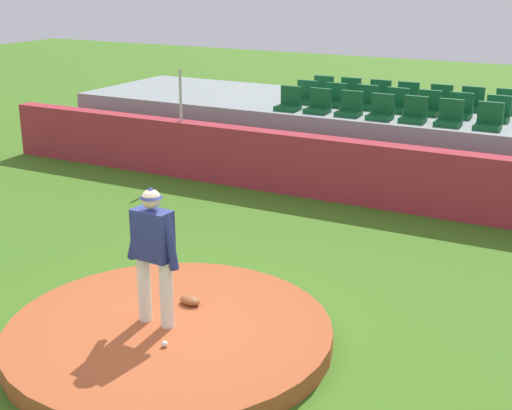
% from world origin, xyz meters
% --- Properties ---
extents(ground_plane, '(60.00, 60.00, 0.00)m').
position_xyz_m(ground_plane, '(0.00, 0.00, 0.00)').
color(ground_plane, '#3E6F1C').
extents(pitchers_mound, '(3.99, 3.99, 0.24)m').
position_xyz_m(pitchers_mound, '(0.00, 0.00, 0.12)').
color(pitchers_mound, '#AB4F29').
rests_on(pitchers_mound, ground_plane).
extents(pitcher, '(0.77, 0.28, 1.74)m').
position_xyz_m(pitcher, '(-0.17, -0.01, 1.25)').
color(pitcher, white).
rests_on(pitcher, pitchers_mound).
extents(baseball, '(0.07, 0.07, 0.07)m').
position_xyz_m(baseball, '(0.26, -0.45, 0.28)').
color(baseball, white).
rests_on(baseball, pitchers_mound).
extents(fielding_glove, '(0.33, 0.25, 0.11)m').
position_xyz_m(fielding_glove, '(-0.10, 0.62, 0.30)').
color(fielding_glove, brown).
rests_on(fielding_glove, pitchers_mound).
extents(brick_barrier, '(17.37, 0.40, 1.23)m').
position_xyz_m(brick_barrier, '(0.00, 6.40, 0.61)').
color(brick_barrier, '#A62D37').
rests_on(brick_barrier, ground_plane).
extents(fence_post_left, '(0.06, 0.06, 1.13)m').
position_xyz_m(fence_post_left, '(-4.08, 6.40, 1.79)').
color(fence_post_left, silver).
rests_on(fence_post_left, brick_barrier).
extents(bleacher_platform, '(15.23, 3.55, 1.45)m').
position_xyz_m(bleacher_platform, '(0.00, 8.88, 0.73)').
color(bleacher_platform, gray).
rests_on(bleacher_platform, ground_plane).
extents(stadium_chair_0, '(0.48, 0.44, 0.50)m').
position_xyz_m(stadium_chair_0, '(-2.08, 7.62, 1.61)').
color(stadium_chair_0, '#105328').
rests_on(stadium_chair_0, bleacher_platform).
extents(stadium_chair_1, '(0.48, 0.44, 0.50)m').
position_xyz_m(stadium_chair_1, '(-1.40, 7.65, 1.61)').
color(stadium_chair_1, '#105328').
rests_on(stadium_chair_1, bleacher_platform).
extents(stadium_chair_2, '(0.48, 0.44, 0.50)m').
position_xyz_m(stadium_chair_2, '(-0.69, 7.65, 1.61)').
color(stadium_chair_2, '#105328').
rests_on(stadium_chair_2, bleacher_platform).
extents(stadium_chair_3, '(0.48, 0.44, 0.50)m').
position_xyz_m(stadium_chair_3, '(0.00, 7.61, 1.61)').
color(stadium_chair_3, '#105328').
rests_on(stadium_chair_3, bleacher_platform).
extents(stadium_chair_4, '(0.48, 0.44, 0.50)m').
position_xyz_m(stadium_chair_4, '(0.67, 7.65, 1.61)').
color(stadium_chair_4, '#105328').
rests_on(stadium_chair_4, bleacher_platform).
extents(stadium_chair_5, '(0.48, 0.44, 0.50)m').
position_xyz_m(stadium_chair_5, '(1.38, 7.64, 1.61)').
color(stadium_chair_5, '#105328').
rests_on(stadium_chair_5, bleacher_platform).
extents(stadium_chair_6, '(0.48, 0.44, 0.50)m').
position_xyz_m(stadium_chair_6, '(2.13, 7.66, 1.61)').
color(stadium_chair_6, '#105328').
rests_on(stadium_chair_6, bleacher_platform).
extents(stadium_chair_7, '(0.48, 0.44, 0.50)m').
position_xyz_m(stadium_chair_7, '(-2.12, 8.56, 1.61)').
color(stadium_chair_7, '#105328').
rests_on(stadium_chair_7, bleacher_platform).
extents(stadium_chair_8, '(0.48, 0.44, 0.50)m').
position_xyz_m(stadium_chair_8, '(-1.40, 8.52, 1.61)').
color(stadium_chair_8, '#105328').
rests_on(stadium_chair_8, bleacher_platform).
extents(stadium_chair_9, '(0.48, 0.44, 0.50)m').
position_xyz_m(stadium_chair_9, '(-0.68, 8.55, 1.61)').
color(stadium_chair_9, '#105328').
rests_on(stadium_chair_9, bleacher_platform).
extents(stadium_chair_10, '(0.48, 0.44, 0.50)m').
position_xyz_m(stadium_chair_10, '(0.02, 8.50, 1.61)').
color(stadium_chair_10, '#105328').
rests_on(stadium_chair_10, bleacher_platform).
extents(stadium_chair_11, '(0.48, 0.44, 0.50)m').
position_xyz_m(stadium_chair_11, '(0.72, 8.52, 1.61)').
color(stadium_chair_11, '#105328').
rests_on(stadium_chair_11, bleacher_platform).
extents(stadium_chair_12, '(0.48, 0.44, 0.50)m').
position_xyz_m(stadium_chair_12, '(1.37, 8.51, 1.61)').
color(stadium_chair_12, '#105328').
rests_on(stadium_chair_12, bleacher_platform).
extents(stadium_chair_13, '(0.48, 0.44, 0.50)m').
position_xyz_m(stadium_chair_13, '(2.12, 8.52, 1.61)').
color(stadium_chair_13, '#105328').
rests_on(stadium_chair_13, bleacher_platform).
extents(stadium_chair_14, '(0.48, 0.44, 0.50)m').
position_xyz_m(stadium_chair_14, '(-2.08, 9.40, 1.61)').
color(stadium_chair_14, '#105328').
rests_on(stadium_chair_14, bleacher_platform).
extents(stadium_chair_15, '(0.48, 0.44, 0.50)m').
position_xyz_m(stadium_chair_15, '(-1.41, 9.43, 1.61)').
color(stadium_chair_15, '#105328').
rests_on(stadium_chair_15, bleacher_platform).
extents(stadium_chair_16, '(0.48, 0.44, 0.50)m').
position_xyz_m(stadium_chair_16, '(-0.68, 9.43, 1.61)').
color(stadium_chair_16, '#105328').
rests_on(stadium_chair_16, bleacher_platform).
extents(stadium_chair_17, '(0.48, 0.44, 0.50)m').
position_xyz_m(stadium_chair_17, '(-0.02, 9.41, 1.61)').
color(stadium_chair_17, '#105328').
rests_on(stadium_chair_17, bleacher_platform).
extents(stadium_chair_18, '(0.48, 0.44, 0.50)m').
position_xyz_m(stadium_chair_18, '(0.73, 9.40, 1.61)').
color(stadium_chair_18, '#105328').
rests_on(stadium_chair_18, bleacher_platform).
extents(stadium_chair_19, '(0.48, 0.44, 0.50)m').
position_xyz_m(stadium_chair_19, '(1.41, 9.42, 1.61)').
color(stadium_chair_19, '#105328').
rests_on(stadium_chair_19, bleacher_platform).
extents(stadium_chair_20, '(0.48, 0.44, 0.50)m').
position_xyz_m(stadium_chair_20, '(2.12, 9.46, 1.61)').
color(stadium_chair_20, '#105328').
rests_on(stadium_chair_20, bleacher_platform).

